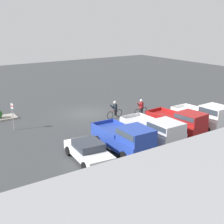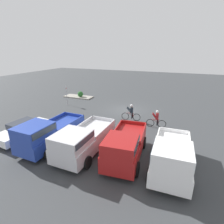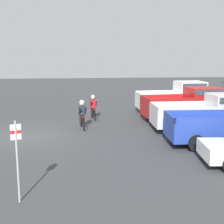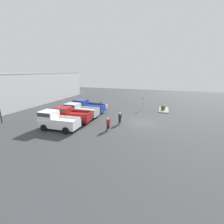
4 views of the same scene
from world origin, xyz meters
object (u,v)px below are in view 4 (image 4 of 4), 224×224
object	(u,v)px
pickup_truck_0	(56,120)
fire_lane_sign	(143,102)
pickup_truck_3	(87,106)
cyclist_1	(108,124)
pickup_truck_2	(79,110)
cyclist_0	(120,118)
pickup_truck_1	(70,115)
sedan_0	(95,105)
shrub	(163,108)

from	to	relation	value
pickup_truck_0	fire_lane_sign	bearing A→B (deg)	-33.66
pickup_truck_3	cyclist_1	xyz separation A→B (m)	(-6.68, -6.49, -0.29)
cyclist_1	pickup_truck_0	bearing A→B (deg)	105.57
pickup_truck_2	cyclist_0	xyz separation A→B (m)	(-1.26, -7.11, -0.21)
pickup_truck_3	cyclist_0	bearing A→B (deg)	-119.35
pickup_truck_0	pickup_truck_2	world-z (taller)	pickup_truck_0
pickup_truck_0	cyclist_0	world-z (taller)	pickup_truck_0
pickup_truck_3	cyclist_0	world-z (taller)	pickup_truck_3
pickup_truck_1	sedan_0	distance (m)	8.45
pickup_truck_3	cyclist_1	size ratio (longest dim) A/B	3.09
cyclist_1	shrub	size ratio (longest dim) A/B	2.20
pickup_truck_3	sedan_0	size ratio (longest dim) A/B	1.22
pickup_truck_1	sedan_0	xyz separation A→B (m)	(8.44, -0.01, -0.43)
shrub	pickup_truck_2	bearing A→B (deg)	122.72
cyclist_1	sedan_0	bearing A→B (deg)	32.59
pickup_truck_2	fire_lane_sign	distance (m)	11.98
pickup_truck_0	shrub	bearing A→B (deg)	-42.51
sedan_0	fire_lane_sign	distance (m)	9.06
pickup_truck_1	cyclist_0	distance (m)	7.00
pickup_truck_0	pickup_truck_2	bearing A→B (deg)	0.74
cyclist_1	cyclist_0	bearing A→B (deg)	-16.05
fire_lane_sign	pickup_truck_1	bearing A→B (deg)	140.72
pickup_truck_0	sedan_0	xyz separation A→B (m)	(11.22, -0.23, -0.49)
pickup_truck_3	cyclist_0	distance (m)	8.31
cyclist_0	fire_lane_sign	xyz separation A→B (m)	(9.11, -1.94, 0.61)
pickup_truck_1	pickup_truck_3	xyz separation A→B (m)	(5.65, 0.43, -0.00)
cyclist_0	shrub	bearing A→B (deg)	-30.73
pickup_truck_0	pickup_truck_1	world-z (taller)	pickup_truck_0
pickup_truck_1	fire_lane_sign	xyz separation A→B (m)	(10.69, -8.75, 0.36)
pickup_truck_1	cyclist_1	bearing A→B (deg)	-99.65
pickup_truck_2	cyclist_1	bearing A→B (deg)	-121.35
fire_lane_sign	sedan_0	bearing A→B (deg)	104.47
pickup_truck_1	sedan_0	bearing A→B (deg)	-0.06
sedan_0	cyclist_0	xyz separation A→B (m)	(-6.86, -6.80, 0.18)
sedan_0	pickup_truck_1	bearing A→B (deg)	179.94
fire_lane_sign	pickup_truck_2	bearing A→B (deg)	130.96
sedan_0	pickup_truck_0	bearing A→B (deg)	178.81
cyclist_0	cyclist_1	distance (m)	2.72
pickup_truck_0	cyclist_1	xyz separation A→B (m)	(1.75, -6.28, -0.35)
pickup_truck_1	shrub	bearing A→B (deg)	-48.43
cyclist_0	cyclist_1	size ratio (longest dim) A/B	1.07
sedan_0	shrub	size ratio (longest dim) A/B	5.58
cyclist_1	pickup_truck_3	bearing A→B (deg)	44.16
sedan_0	cyclist_0	size ratio (longest dim) A/B	2.38
pickup_truck_2	sedan_0	size ratio (longest dim) A/B	1.21
pickup_truck_1	shrub	xyz separation A→B (m)	(11.01, -12.42, -0.56)
cyclist_1	pickup_truck_1	bearing A→B (deg)	80.35
sedan_0	cyclist_1	size ratio (longest dim) A/B	2.54
cyclist_0	cyclist_1	xyz separation A→B (m)	(-2.61, 0.75, -0.05)
pickup_truck_1	pickup_truck_2	bearing A→B (deg)	5.96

